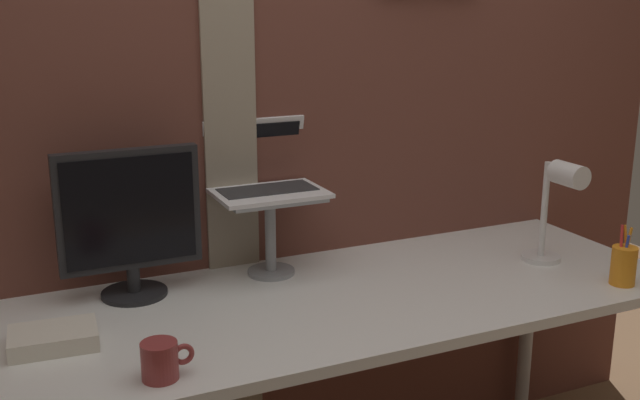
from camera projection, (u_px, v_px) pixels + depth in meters
brick_wall_back at (262, 76)px, 2.29m from camera, size 3.01×0.15×2.66m
desk at (335, 320)px, 2.10m from camera, size 2.00×0.72×0.76m
monitor at (129, 217)px, 2.03m from camera, size 0.38×0.18×0.41m
laptop_stand at (270, 221)px, 2.21m from camera, size 0.28×0.22×0.24m
laptop at (262, 172)px, 2.24m from camera, size 0.32×0.28×0.21m
desk_lamp at (558, 202)px, 2.27m from camera, size 0.12×0.20×0.33m
pen_cup at (624, 265)px, 2.16m from camera, size 0.07×0.07×0.17m
coffee_mug at (161, 360)px, 1.63m from camera, size 0.12×0.08×0.08m
paper_clutter_stack at (53, 338)px, 1.78m from camera, size 0.21×0.16×0.04m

